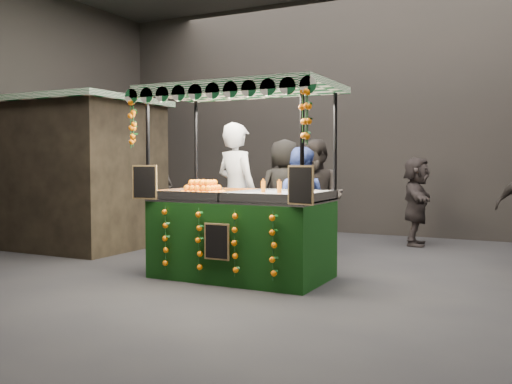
% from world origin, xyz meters
% --- Properties ---
extents(ground, '(12.00, 12.00, 0.00)m').
position_xyz_m(ground, '(0.00, 0.00, 0.00)').
color(ground, black).
rests_on(ground, ground).
extents(market_hall, '(12.10, 10.10, 5.05)m').
position_xyz_m(market_hall, '(0.00, 0.00, 3.38)').
color(market_hall, black).
rests_on(market_hall, ground).
extents(neighbour_stall_left, '(3.00, 2.20, 2.60)m').
position_xyz_m(neighbour_stall_left, '(-4.40, 1.00, 1.31)').
color(neighbour_stall_left, black).
rests_on(neighbour_stall_left, ground).
extents(juice_stall, '(2.54, 1.49, 2.46)m').
position_xyz_m(juice_stall, '(-0.35, -0.11, 0.76)').
color(juice_stall, black).
rests_on(juice_stall, ground).
extents(vendor_grey, '(0.87, 0.71, 2.07)m').
position_xyz_m(vendor_grey, '(-0.93, 0.83, 1.04)').
color(vendor_grey, gray).
rests_on(vendor_grey, ground).
extents(vendor_blue, '(0.92, 0.76, 1.71)m').
position_xyz_m(vendor_blue, '(0.03, 0.94, 0.85)').
color(vendor_blue, navy).
rests_on(vendor_blue, ground).
extents(shopper_0, '(0.62, 0.45, 1.55)m').
position_xyz_m(shopper_0, '(-3.77, 2.79, 0.78)').
color(shopper_0, black).
rests_on(shopper_0, ground).
extents(shopper_1, '(0.97, 0.80, 1.86)m').
position_xyz_m(shopper_1, '(-0.02, 1.80, 0.93)').
color(shopper_1, black).
rests_on(shopper_1, ground).
extents(shopper_2, '(1.06, 0.80, 1.68)m').
position_xyz_m(shopper_2, '(-2.01, 3.03, 0.84)').
color(shopper_2, '#2B2523').
rests_on(shopper_2, ground).
extents(shopper_4, '(1.08, 1.08, 1.90)m').
position_xyz_m(shopper_4, '(-0.93, 2.55, 0.95)').
color(shopper_4, black).
rests_on(shopper_4, ground).
extents(shopper_5, '(0.71, 1.53, 1.59)m').
position_xyz_m(shopper_5, '(1.11, 3.83, 0.80)').
color(shopper_5, '#2A2322').
rests_on(shopper_5, ground).
extents(shopper_6, '(0.47, 0.71, 1.94)m').
position_xyz_m(shopper_6, '(-1.70, 4.36, 0.97)').
color(shopper_6, black).
rests_on(shopper_6, ground).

